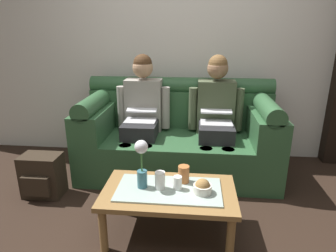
{
  "coord_description": "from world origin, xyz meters",
  "views": [
    {
      "loc": [
        0.18,
        -1.74,
        1.47
      ],
      "look_at": [
        -0.07,
        0.76,
        0.63
      ],
      "focal_mm": 31.55,
      "sensor_mm": 36.0,
      "label": 1
    }
  ],
  "objects_px": {
    "coffee_table": "(169,195)",
    "snack_bowl": "(202,187)",
    "backpack_left": "(42,176)",
    "cup_near_left": "(184,174)",
    "cup_near_right": "(160,180)",
    "couch": "(178,137)",
    "person_left": "(142,110)",
    "cup_far_center": "(178,183)",
    "person_right": "(216,112)",
    "flower_vase": "(142,162)"
  },
  "relations": [
    {
      "from": "person_right",
      "to": "cup_near_right",
      "type": "distance_m",
      "value": 1.17
    },
    {
      "from": "cup_far_center",
      "to": "snack_bowl",
      "type": "bearing_deg",
      "value": -11.21
    },
    {
      "from": "cup_near_left",
      "to": "cup_far_center",
      "type": "height_order",
      "value": "cup_near_left"
    },
    {
      "from": "cup_near_left",
      "to": "flower_vase",
      "type": "bearing_deg",
      "value": -160.24
    },
    {
      "from": "person_right",
      "to": "cup_near_left",
      "type": "xyz_separation_m",
      "value": [
        -0.28,
        -0.95,
        -0.22
      ]
    },
    {
      "from": "flower_vase",
      "to": "cup_near_right",
      "type": "height_order",
      "value": "flower_vase"
    },
    {
      "from": "coffee_table",
      "to": "snack_bowl",
      "type": "xyz_separation_m",
      "value": [
        0.24,
        -0.03,
        0.1
      ]
    },
    {
      "from": "couch",
      "to": "person_right",
      "type": "distance_m",
      "value": 0.47
    },
    {
      "from": "snack_bowl",
      "to": "flower_vase",
      "type": "bearing_deg",
      "value": 175.3
    },
    {
      "from": "person_right",
      "to": "flower_vase",
      "type": "distance_m",
      "value": 1.2
    },
    {
      "from": "cup_near_left",
      "to": "backpack_left",
      "type": "relative_size",
      "value": 0.33
    },
    {
      "from": "person_right",
      "to": "coffee_table",
      "type": "height_order",
      "value": "person_right"
    },
    {
      "from": "person_left",
      "to": "flower_vase",
      "type": "xyz_separation_m",
      "value": [
        0.19,
        -1.06,
        -0.08
      ]
    },
    {
      "from": "couch",
      "to": "snack_bowl",
      "type": "distance_m",
      "value": 1.12
    },
    {
      "from": "coffee_table",
      "to": "cup_near_right",
      "type": "xyz_separation_m",
      "value": [
        -0.06,
        -0.0,
        0.12
      ]
    },
    {
      "from": "person_left",
      "to": "snack_bowl",
      "type": "bearing_deg",
      "value": -60.52
    },
    {
      "from": "cup_far_center",
      "to": "backpack_left",
      "type": "relative_size",
      "value": 0.25
    },
    {
      "from": "cup_near_right",
      "to": "backpack_left",
      "type": "relative_size",
      "value": 0.33
    },
    {
      "from": "coffee_table",
      "to": "cup_near_right",
      "type": "height_order",
      "value": "cup_near_right"
    },
    {
      "from": "backpack_left",
      "to": "coffee_table",
      "type": "bearing_deg",
      "value": -19.49
    },
    {
      "from": "flower_vase",
      "to": "couch",
      "type": "bearing_deg",
      "value": 79.71
    },
    {
      "from": "couch",
      "to": "cup_far_center",
      "type": "bearing_deg",
      "value": -86.64
    },
    {
      "from": "coffee_table",
      "to": "cup_far_center",
      "type": "distance_m",
      "value": 0.12
    },
    {
      "from": "couch",
      "to": "cup_near_left",
      "type": "distance_m",
      "value": 0.96
    },
    {
      "from": "cup_near_left",
      "to": "cup_near_right",
      "type": "distance_m",
      "value": 0.2
    },
    {
      "from": "person_right",
      "to": "cup_far_center",
      "type": "height_order",
      "value": "person_right"
    },
    {
      "from": "cup_near_right",
      "to": "cup_far_center",
      "type": "relative_size",
      "value": 1.33
    },
    {
      "from": "person_left",
      "to": "snack_bowl",
      "type": "height_order",
      "value": "person_left"
    },
    {
      "from": "cup_near_right",
      "to": "coffee_table",
      "type": "bearing_deg",
      "value": 2.24
    },
    {
      "from": "cup_near_left",
      "to": "person_left",
      "type": "bearing_deg",
      "value": 116.74
    },
    {
      "from": "flower_vase",
      "to": "snack_bowl",
      "type": "bearing_deg",
      "value": -4.7
    },
    {
      "from": "cup_near_left",
      "to": "coffee_table",
      "type": "bearing_deg",
      "value": -132.12
    },
    {
      "from": "couch",
      "to": "flower_vase",
      "type": "xyz_separation_m",
      "value": [
        -0.19,
        -1.06,
        0.2
      ]
    },
    {
      "from": "couch",
      "to": "cup_near_right",
      "type": "xyz_separation_m",
      "value": [
        -0.06,
        -1.07,
        0.07
      ]
    },
    {
      "from": "couch",
      "to": "person_left",
      "type": "relative_size",
      "value": 1.62
    },
    {
      "from": "coffee_table",
      "to": "cup_far_center",
      "type": "xyz_separation_m",
      "value": [
        0.06,
        0.0,
        0.1
      ]
    },
    {
      "from": "couch",
      "to": "snack_bowl",
      "type": "xyz_separation_m",
      "value": [
        0.24,
        -1.09,
        0.04
      ]
    },
    {
      "from": "person_right",
      "to": "cup_near_left",
      "type": "distance_m",
      "value": 1.01
    },
    {
      "from": "cup_near_left",
      "to": "cup_near_right",
      "type": "bearing_deg",
      "value": -145.27
    },
    {
      "from": "cup_near_right",
      "to": "person_left",
      "type": "bearing_deg",
      "value": 106.55
    },
    {
      "from": "backpack_left",
      "to": "person_left",
      "type": "bearing_deg",
      "value": 38.08
    },
    {
      "from": "couch",
      "to": "cup_near_right",
      "type": "height_order",
      "value": "couch"
    },
    {
      "from": "snack_bowl",
      "to": "cup_near_left",
      "type": "relative_size",
      "value": 1.01
    },
    {
      "from": "cup_near_right",
      "to": "cup_far_center",
      "type": "bearing_deg",
      "value": 3.4
    },
    {
      "from": "couch",
      "to": "cup_far_center",
      "type": "xyz_separation_m",
      "value": [
        0.06,
        -1.06,
        0.05
      ]
    },
    {
      "from": "person_right",
      "to": "snack_bowl",
      "type": "height_order",
      "value": "person_right"
    },
    {
      "from": "snack_bowl",
      "to": "cup_far_center",
      "type": "relative_size",
      "value": 1.32
    },
    {
      "from": "cup_near_right",
      "to": "couch",
      "type": "bearing_deg",
      "value": 86.62
    },
    {
      "from": "coffee_table",
      "to": "cup_near_right",
      "type": "bearing_deg",
      "value": -177.76
    },
    {
      "from": "snack_bowl",
      "to": "cup_near_left",
      "type": "height_order",
      "value": "cup_near_left"
    }
  ]
}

